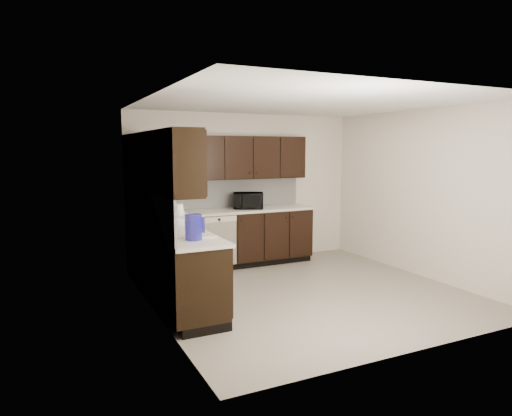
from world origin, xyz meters
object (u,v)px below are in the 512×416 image
Objects in this scene: toaster_oven at (146,208)px; storage_bin at (177,225)px; sink at (183,238)px; microwave at (248,201)px; blue_pitcher at (193,227)px.

toaster_oven is 1.52m from storage_bin.
sink is 1.68m from toaster_oven.
microwave is 1.67m from toaster_oven.
toaster_oven is at bearing 102.48° from blue_pitcher.
toaster_oven reaches higher than storage_bin.
blue_pitcher reaches higher than storage_bin.
sink is 2.52× the size of toaster_oven.
blue_pitcher reaches higher than toaster_oven.
microwave is at bearing 63.29° from blue_pitcher.
toaster_oven is (-0.07, 1.67, 0.16)m from sink.
storage_bin is at bearing 102.56° from blue_pitcher.
storage_bin is at bearing -71.47° from toaster_oven.
blue_pitcher is at bearing -103.76° from microwave.
blue_pitcher is at bearing -71.44° from toaster_oven.
microwave reaches higher than toaster_oven.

